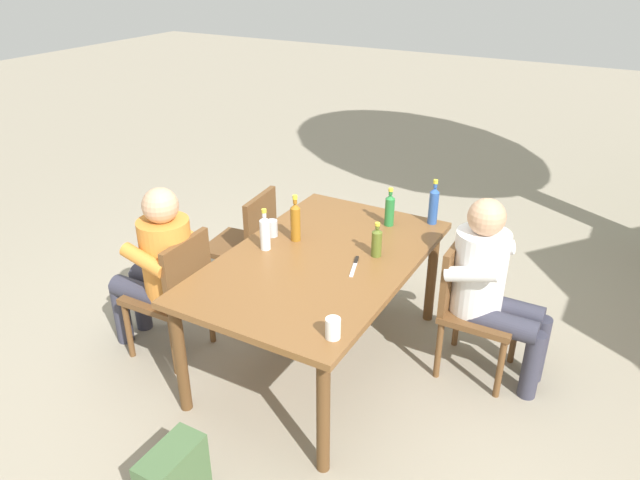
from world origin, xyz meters
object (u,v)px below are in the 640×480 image
(chair_far_left, at_px, (470,301))
(cup_white, at_px, (333,328))
(person_in_plaid_shirt, at_px, (491,283))
(table_knife, at_px, (355,265))
(bottle_clear, at_px, (265,232))
(cup_steel, at_px, (272,228))
(chair_near_left, at_px, (248,241))
(bottle_olive, at_px, (377,242))
(bottle_green, at_px, (390,209))
(bottle_amber, at_px, (295,221))
(dining_table, at_px, (320,269))
(person_in_white_shirt, at_px, (159,263))
(bottle_blue, at_px, (434,205))
(chair_near_right, at_px, (175,290))

(chair_far_left, bearing_deg, cup_white, -20.11)
(person_in_plaid_shirt, bearing_deg, table_knife, -62.33)
(bottle_clear, height_order, cup_steel, bottle_clear)
(cup_white, bearing_deg, table_knife, -162.20)
(person_in_plaid_shirt, relative_size, cup_steel, 10.83)
(chair_near_left, relative_size, bottle_olive, 3.92)
(bottle_olive, bearing_deg, table_knife, -18.40)
(bottle_green, bearing_deg, bottle_amber, -40.93)
(dining_table, relative_size, bottle_amber, 5.64)
(person_in_plaid_shirt, height_order, bottle_green, person_in_plaid_shirt)
(chair_far_left, bearing_deg, table_knife, -58.31)
(bottle_amber, bearing_deg, chair_near_left, -114.50)
(bottle_amber, bearing_deg, bottle_clear, -26.93)
(bottle_clear, bearing_deg, person_in_white_shirt, -61.17)
(bottle_blue, xyz_separation_m, cup_steel, (0.70, -0.84, -0.08))
(bottle_green, height_order, cup_steel, bottle_green)
(cup_white, bearing_deg, bottle_amber, -139.03)
(chair_near_left, bearing_deg, cup_steel, 55.48)
(bottle_olive, distance_m, table_knife, 0.21)
(chair_far_left, distance_m, bottle_amber, 1.20)
(person_in_white_shirt, distance_m, bottle_green, 1.54)
(chair_near_left, distance_m, table_knife, 1.17)
(chair_far_left, distance_m, bottle_clear, 1.34)
(person_in_plaid_shirt, relative_size, bottle_olive, 5.31)
(table_knife, bearing_deg, dining_table, -86.44)
(chair_near_left, distance_m, person_in_plaid_shirt, 1.80)
(person_in_white_shirt, xyz_separation_m, bottle_blue, (-1.20, 1.38, 0.24))
(chair_near_left, relative_size, bottle_amber, 2.81)
(person_in_plaid_shirt, xyz_separation_m, bottle_amber, (0.26, -1.20, 0.24))
(cup_steel, bearing_deg, cup_white, 47.82)
(bottle_green, distance_m, cup_steel, 0.80)
(dining_table, height_order, bottle_clear, bottle_clear)
(chair_near_right, distance_m, bottle_green, 1.50)
(cup_white, relative_size, table_knife, 0.46)
(person_in_white_shirt, height_order, bottle_clear, person_in_white_shirt)
(bottle_clear, xyz_separation_m, cup_steel, (-0.17, -0.06, -0.06))
(chair_far_left, distance_m, person_in_plaid_shirt, 0.20)
(dining_table, height_order, bottle_amber, bottle_amber)
(dining_table, bearing_deg, chair_far_left, 115.03)
(bottle_blue, height_order, bottle_green, bottle_blue)
(dining_table, distance_m, person_in_white_shirt, 1.03)
(chair_near_right, distance_m, cup_white, 1.36)
(dining_table, distance_m, chair_near_right, 0.95)
(bottle_amber, bearing_deg, bottle_olive, 95.98)
(cup_steel, xyz_separation_m, cup_white, (0.79, 0.87, -0.00))
(table_knife, bearing_deg, person_in_white_shirt, -70.94)
(chair_near_right, xyz_separation_m, bottle_blue, (-1.20, 1.27, 0.41))
(bottle_amber, bearing_deg, bottle_blue, 134.71)
(cup_steel, bearing_deg, table_knife, 81.60)
(dining_table, height_order, bottle_blue, bottle_blue)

